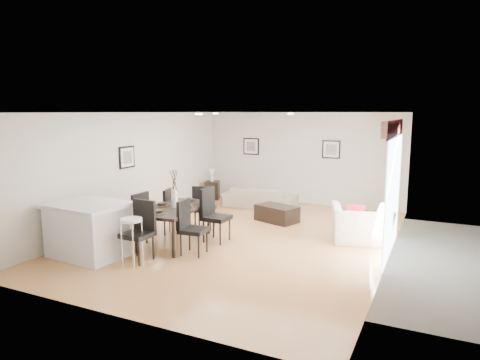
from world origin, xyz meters
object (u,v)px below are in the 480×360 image
at_px(armchair, 361,224).
at_px(dining_chair_efar, 213,212).
at_px(dining_chair_wfar, 163,209).
at_px(coffee_table, 277,214).
at_px(kitchen_island, 89,229).
at_px(dining_chair_enear, 189,224).
at_px(bar_stool, 131,225).
at_px(dining_chair_wnear, 136,216).
at_px(dining_chair_foot, 204,205).
at_px(dining_table, 175,211).
at_px(side_table, 212,190).
at_px(dining_chair_head, 141,227).
at_px(sofa, 260,198).

distance_m(armchair, dining_chair_efar, 3.13).
relative_size(dining_chair_wfar, coffee_table, 1.00).
bearing_deg(kitchen_island, armchair, 38.41).
distance_m(dining_chair_enear, bar_stool, 1.12).
relative_size(dining_chair_wnear, bar_stool, 1.31).
xyz_separation_m(dining_chair_wnear, dining_chair_wfar, (-0.01, 0.94, -0.05)).
distance_m(dining_chair_foot, bar_stool, 2.51).
height_order(dining_table, dining_chair_efar, dining_chair_efar).
xyz_separation_m(armchair, dining_chair_wnear, (-4.13, -2.17, 0.23)).
bearing_deg(side_table, armchair, -27.12).
xyz_separation_m(armchair, dining_chair_head, (-3.49, -2.84, 0.23)).
bearing_deg(armchair, dining_chair_enear, 20.95).
bearing_deg(dining_chair_enear, dining_chair_wfar, 48.16).
xyz_separation_m(sofa, armchair, (3.17, -2.09, 0.09)).
height_order(dining_table, bar_stool, bar_stool).
bearing_deg(dining_table, dining_chair_wnear, -151.24).
height_order(dining_chair_wfar, side_table, dining_chair_wfar).
bearing_deg(bar_stool, dining_chair_efar, 70.98).
bearing_deg(kitchen_island, dining_chair_efar, 52.12).
relative_size(dining_chair_head, coffee_table, 1.10).
xyz_separation_m(side_table, kitchen_island, (0.49, -5.65, 0.24)).
relative_size(dining_chair_wnear, dining_chair_wfar, 1.08).
distance_m(dining_chair_efar, dining_chair_head, 1.71).
distance_m(armchair, dining_chair_wfar, 4.33).
height_order(side_table, bar_stool, bar_stool).
bearing_deg(coffee_table, dining_chair_foot, -112.18).
height_order(armchair, dining_chair_efar, dining_chair_efar).
bearing_deg(dining_chair_foot, dining_chair_enear, 95.07).
xyz_separation_m(dining_chair_efar, side_table, (-2.13, 3.81, -0.35)).
height_order(sofa, dining_chair_wfar, dining_chair_wfar).
xyz_separation_m(dining_chair_wnear, bar_stool, (0.64, -0.92, 0.11)).
distance_m(sofa, side_table, 1.89).
bearing_deg(dining_chair_wfar, bar_stool, 2.93).
height_order(dining_chair_head, kitchen_island, dining_chair_head).
relative_size(armchair, bar_stool, 1.42).
distance_m(armchair, coffee_table, 2.36).
height_order(dining_chair_enear, coffee_table, dining_chair_enear).
relative_size(dining_chair_wnear, dining_chair_efar, 0.97).
relative_size(armchair, dining_chair_efar, 1.05).
distance_m(dining_table, dining_chair_enear, 0.80).
height_order(dining_chair_wfar, bar_stool, dining_chair_wfar).
bearing_deg(dining_chair_efar, coffee_table, -15.68).
distance_m(armchair, bar_stool, 4.67).
bearing_deg(dining_chair_head, bar_stool, -88.08).
xyz_separation_m(armchair, dining_chair_wfar, (-4.15, -1.23, 0.18)).
relative_size(sofa, kitchen_island, 1.32).
relative_size(kitchen_island, bar_stool, 1.83).
relative_size(dining_table, coffee_table, 1.91).
xyz_separation_m(sofa, dining_chair_head, (-0.32, -4.93, 0.32)).
bearing_deg(coffee_table, dining_chair_efar, -87.92).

